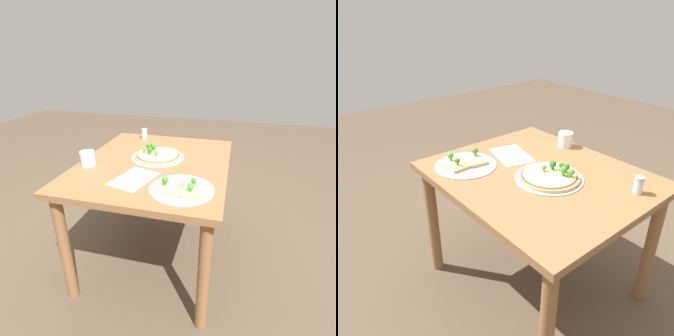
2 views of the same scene
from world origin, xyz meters
The scene contains 7 objects.
ground_plane centered at (0.00, 0.00, 0.00)m, with size 8.00×8.00×0.00m, color brown.
dining_table centered at (0.00, 0.00, 0.60)m, with size 1.01×0.86×0.70m.
pizza_tray_whole centered at (0.07, 0.01, 0.71)m, with size 0.32×0.32×0.07m.
pizza_tray_slice centered at (-0.30, -0.22, 0.71)m, with size 0.31×0.31×0.07m.
drinking_cup centered at (-0.15, 0.35, 0.74)m, with size 0.08×0.08×0.08m, color white.
condiment_shaker centered at (0.40, 0.20, 0.74)m, with size 0.04×0.04×0.08m.
paper_menu centered at (-0.24, 0.04, 0.70)m, with size 0.24×0.17×0.00m, color white.
Camera 1 is at (-1.37, -0.44, 1.30)m, focal length 28.00 mm.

